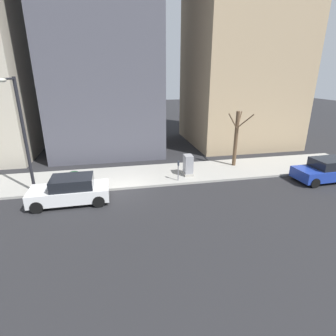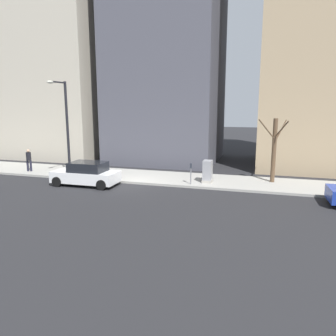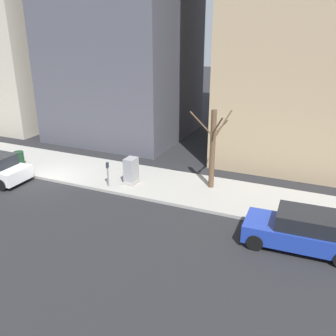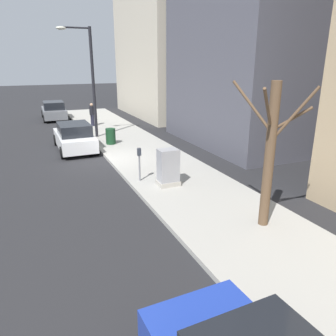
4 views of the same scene
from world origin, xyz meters
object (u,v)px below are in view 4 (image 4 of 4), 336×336
(parked_car_grey, at_px, (54,111))
(streetlamp, at_px, (88,74))
(utility_box, at_px, (168,168))
(bare_tree, at_px, (270,152))
(parking_meter, at_px, (139,161))
(trash_bin, at_px, (111,136))
(pedestrian_near_meter, at_px, (92,113))
(parked_car_white, at_px, (74,137))

(parked_car_grey, height_order, streetlamp, streetlamp)
(utility_box, height_order, bare_tree, bare_tree)
(parking_meter, xyz_separation_m, trash_bin, (0.45, 6.54, -0.38))
(trash_bin, bearing_deg, streetlamp, 105.18)
(parked_car_grey, bearing_deg, pedestrian_near_meter, -64.65)
(parked_car_white, relative_size, parking_meter, 3.12)
(utility_box, bearing_deg, parking_meter, 133.09)
(parked_car_white, distance_m, trash_bin, 2.04)
(parked_car_grey, height_order, utility_box, utility_box)
(streetlamp, height_order, pedestrian_near_meter, streetlamp)
(utility_box, distance_m, trash_bin, 7.46)
(utility_box, bearing_deg, streetlamp, 95.97)
(streetlamp, xyz_separation_m, trash_bin, (0.62, -2.28, -3.42))
(parked_car_white, relative_size, pedestrian_near_meter, 2.54)
(utility_box, distance_m, pedestrian_near_meter, 13.57)
(parked_car_white, relative_size, streetlamp, 0.65)
(parked_car_grey, bearing_deg, parking_meter, -83.80)
(parking_meter, xyz_separation_m, streetlamp, (-0.17, 8.81, 3.04))
(streetlamp, distance_m, pedestrian_near_meter, 4.89)
(parked_car_white, xyz_separation_m, pedestrian_near_meter, (2.18, 6.16, 0.35))
(parked_car_white, height_order, streetlamp, streetlamp)
(streetlamp, bearing_deg, trash_bin, -74.82)
(bare_tree, xyz_separation_m, trash_bin, (-1.70, 11.49, -1.74))
(pedestrian_near_meter, bearing_deg, bare_tree, -9.11)
(parking_meter, relative_size, pedestrian_near_meter, 0.81)
(bare_tree, relative_size, trash_bin, 4.56)
(pedestrian_near_meter, bearing_deg, parked_car_grey, -169.54)
(parked_car_white, xyz_separation_m, bare_tree, (3.74, -11.44, 1.61))
(trash_bin, bearing_deg, bare_tree, -81.60)
(parking_meter, height_order, utility_box, utility_box)
(parked_car_white, height_order, trash_bin, parked_car_white)
(parking_meter, height_order, bare_tree, bare_tree)
(parking_meter, distance_m, streetlamp, 9.32)
(utility_box, height_order, pedestrian_near_meter, pedestrian_near_meter)
(parked_car_white, xyz_separation_m, utility_box, (2.44, -7.40, 0.11))
(bare_tree, relative_size, pedestrian_near_meter, 2.47)
(utility_box, bearing_deg, parked_car_grey, 97.79)
(bare_tree, distance_m, trash_bin, 11.75)
(parked_car_white, distance_m, parking_meter, 6.69)
(parking_meter, bearing_deg, parked_car_grey, 95.47)
(parked_car_grey, distance_m, parking_meter, 17.71)
(pedestrian_near_meter, bearing_deg, streetlamp, -25.34)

